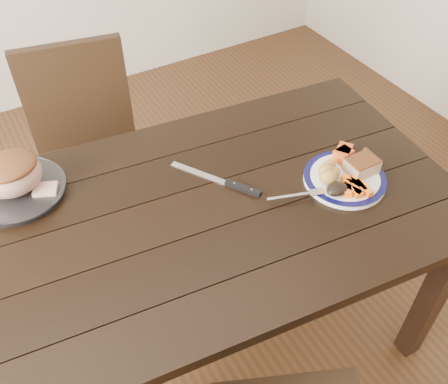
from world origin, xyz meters
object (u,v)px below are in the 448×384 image
fork (300,195)px  roast_joint (11,175)px  serving_platter (18,191)px  dining_table (199,230)px  dinner_plate (345,179)px  chair_far (89,146)px  pork_slice (362,166)px  carving_knife (232,184)px

fork → roast_joint: bearing=166.3°
serving_platter → fork: 0.87m
dining_table → dinner_plate: size_ratio=6.49×
dining_table → chair_far: (-0.13, 0.74, -0.13)m
pork_slice → dinner_plate: bearing=175.2°
dining_table → carving_knife: 0.18m
dining_table → chair_far: bearing=99.9°
pork_slice → roast_joint: 1.08m
dining_table → chair_far: chair_far is taller
fork → roast_joint: 0.87m
pork_slice → serving_platter: bearing=154.2°
dinner_plate → serving_platter: size_ratio=0.90×
dining_table → roast_joint: roast_joint is taller
roast_joint → carving_knife: bearing=-27.1°
dinner_plate → roast_joint: roast_joint is taller
chair_far → carving_knife: size_ratio=3.28×
dining_table → fork: fork is taller
pork_slice → fork: (-0.23, 0.01, -0.02)m
dining_table → serving_platter: (-0.45, 0.34, 0.10)m
dining_table → serving_platter: 0.57m
serving_platter → pork_slice: 1.08m
pork_slice → roast_joint: size_ratio=0.52×
dinner_plate → fork: (-0.17, 0.00, 0.01)m
dinner_plate → pork_slice: pork_slice is taller
chair_far → serving_platter: 0.56m
dinner_plate → fork: bearing=178.4°
dinner_plate → fork: fork is taller
serving_platter → carving_knife: serving_platter is taller
dinner_plate → serving_platter: serving_platter is taller
fork → carving_knife: bearing=151.5°
fork → carving_knife: (-0.15, 0.16, -0.01)m
dinner_plate → roast_joint: 1.02m
roast_joint → fork: bearing=-31.9°
fork → dining_table: bearing=175.7°
chair_far → dining_table: bearing=110.5°
serving_platter → pork_slice: bearing=-25.8°
dining_table → pork_slice: (0.52, -0.13, 0.13)m
dinner_plate → carving_knife: size_ratio=0.92×
dining_table → dinner_plate: dinner_plate is taller
chair_far → fork: bearing=126.6°
dining_table → serving_platter: bearing=142.9°
dining_table → fork: bearing=-22.5°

